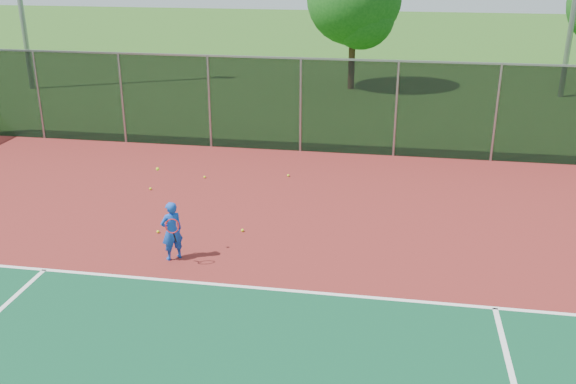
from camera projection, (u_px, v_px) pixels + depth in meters
name	position (u px, v px, depth m)	size (l,w,h in m)	color
court_apron	(384.00, 329.00, 11.25)	(30.00, 20.00, 0.02)	maroon
fence_back	(396.00, 108.00, 19.88)	(30.00, 0.06, 3.03)	black
tennis_player	(172.00, 231.00, 13.50)	(0.59, 0.69, 2.02)	blue
practice_ball_0	(288.00, 175.00, 18.58)	(0.07, 0.07, 0.07)	#CDE01A
practice_ball_1	(150.00, 189.00, 17.57)	(0.07, 0.07, 0.07)	#CDE01A
practice_ball_2	(242.00, 230.00, 15.01)	(0.07, 0.07, 0.07)	#CDE01A
practice_ball_3	(205.00, 177.00, 18.45)	(0.07, 0.07, 0.07)	#CDE01A
practice_ball_6	(158.00, 232.00, 14.94)	(0.07, 0.07, 0.07)	#CDE01A
tree_back_left	(356.00, 2.00, 28.50)	(4.27, 4.27, 6.27)	#382014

